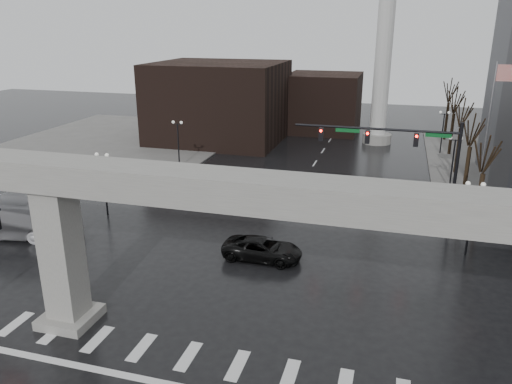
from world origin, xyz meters
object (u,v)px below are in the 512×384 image
at_px(city_bus, 4,216).
at_px(far_car, 283,181).
at_px(pickup_truck, 262,249).
at_px(signal_mast_arm, 404,149).

distance_m(city_bus, far_car, 23.40).
distance_m(pickup_truck, city_bus, 18.94).
relative_size(signal_mast_arm, far_car, 3.23).
height_order(city_bus, far_car, city_bus).
height_order(signal_mast_arm, far_car, signal_mast_arm).
bearing_deg(pickup_truck, city_bus, 94.85).
relative_size(pickup_truck, city_bus, 0.48).
height_order(signal_mast_arm, pickup_truck, signal_mast_arm).
height_order(pickup_truck, city_bus, city_bus).
relative_size(pickup_truck, far_car, 1.38).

